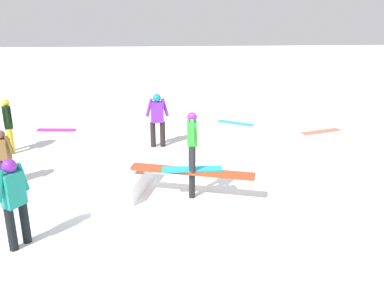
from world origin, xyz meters
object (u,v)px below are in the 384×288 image
object	(u,v)px
bystander_black	(8,123)
bystander_brown	(4,155)
bystander_purple	(157,117)
loose_snowboard_coral	(321,132)
loose_snowboard_magenta	(56,130)
bystander_teal	(14,198)
loose_snowboard_cyan	(235,123)
rail_feature	(192,174)
main_rider_on_rail	(192,142)

from	to	relation	value
bystander_black	bystander_brown	size ratio (longest dim) A/B	1.16
bystander_purple	loose_snowboard_coral	distance (m)	5.56
bystander_brown	loose_snowboard_magenta	xyz separation A→B (m)	(0.11, 4.34, -0.75)
bystander_black	bystander_teal	distance (m)	5.31
bystander_teal	loose_snowboard_magenta	xyz separation A→B (m)	(-1.06, 7.06, -0.93)
bystander_purple	loose_snowboard_cyan	size ratio (longest dim) A/B	1.22
loose_snowboard_coral	loose_snowboard_magenta	world-z (taller)	same
rail_feature	bystander_purple	size ratio (longest dim) A/B	1.71
bystander_brown	bystander_teal	bearing A→B (deg)	-52.58
main_rider_on_rail	bystander_teal	size ratio (longest dim) A/B	0.79
main_rider_on_rail	bystander_black	xyz separation A→B (m)	(-5.02, 3.20, -0.43)
loose_snowboard_magenta	main_rider_on_rail	bearing A→B (deg)	-46.49
bystander_black	bystander_purple	xyz separation A→B (m)	(4.20, 0.27, 0.02)
main_rider_on_rail	bystander_teal	bearing A→B (deg)	-151.08
rail_feature	bystander_purple	xyz separation A→B (m)	(-0.82, 3.47, 0.32)
main_rider_on_rail	bystander_purple	size ratio (longest dim) A/B	0.83
bystander_brown	bystander_purple	bearing A→B (deg)	49.67
rail_feature	main_rider_on_rail	world-z (taller)	main_rider_on_rail
main_rider_on_rail	bystander_brown	bearing A→B (deg)	167.66
bystander_teal	loose_snowboard_coral	size ratio (longest dim) A/B	1.17
bystander_brown	loose_snowboard_coral	distance (m)	9.67
loose_snowboard_coral	bystander_teal	bearing A→B (deg)	20.99
rail_feature	bystander_brown	bearing A→B (deg)	-176.57
main_rider_on_rail	bystander_brown	size ratio (longest dim) A/B	0.98
main_rider_on_rail	loose_snowboard_magenta	bearing A→B (deg)	128.82
rail_feature	loose_snowboard_cyan	world-z (taller)	rail_feature
bystander_teal	bystander_brown	world-z (taller)	bystander_teal
loose_snowboard_coral	bystander_brown	bearing A→B (deg)	3.81
bystander_brown	loose_snowboard_cyan	world-z (taller)	bystander_brown
main_rider_on_rail	loose_snowboard_coral	xyz separation A→B (m)	(4.55, 4.60, -1.30)
bystander_purple	loose_snowboard_coral	xyz separation A→B (m)	(5.37, 1.13, -0.89)
loose_snowboard_magenta	loose_snowboard_cyan	world-z (taller)	same
main_rider_on_rail	bystander_brown	distance (m)	4.51
bystander_teal	loose_snowboard_magenta	distance (m)	7.20
bystander_teal	loose_snowboard_cyan	distance (m)	9.14
bystander_brown	bystander_black	bearing A→B (deg)	120.34
bystander_black	loose_snowboard_magenta	size ratio (longest dim) A/B	1.22
main_rider_on_rail	bystander_purple	xyz separation A→B (m)	(-0.82, 3.47, -0.41)
bystander_purple	bystander_black	bearing A→B (deg)	-179.10
rail_feature	bystander_teal	bearing A→B (deg)	-135.31
main_rider_on_rail	bystander_black	size ratio (longest dim) A/B	0.85
rail_feature	main_rider_on_rail	distance (m)	0.73
bystander_purple	bystander_teal	size ratio (longest dim) A/B	0.95
bystander_teal	loose_snowboard_coral	xyz separation A→B (m)	(7.76, 6.38, -0.93)
main_rider_on_rail	bystander_purple	world-z (taller)	main_rider_on_rail
bystander_black	loose_snowboard_coral	distance (m)	9.72
bystander_black	main_rider_on_rail	bearing A→B (deg)	34.71
bystander_black	loose_snowboard_coral	world-z (taller)	bystander_black
bystander_teal	loose_snowboard_coral	bearing A→B (deg)	-17.80
bystander_teal	loose_snowboard_magenta	world-z (taller)	bystander_teal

